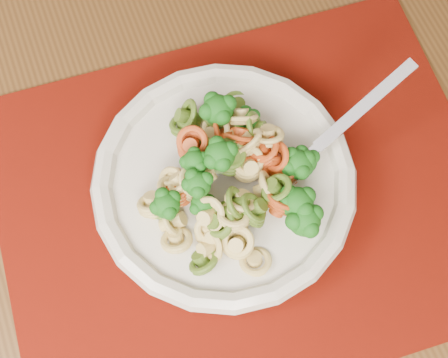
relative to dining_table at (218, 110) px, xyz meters
name	(u,v)px	position (x,y,z in m)	size (l,w,h in m)	color
dining_table	(218,110)	(0.00, 0.00, 0.00)	(1.36, 0.89, 0.71)	#523417
placemat	(244,200)	(-0.03, -0.15, 0.10)	(0.45, 0.35, 0.00)	#640E04
pasta_bowl	(224,184)	(-0.05, -0.14, 0.13)	(0.24, 0.24, 0.05)	beige
pasta_broccoli_heap	(224,177)	(-0.05, -0.14, 0.15)	(0.20, 0.20, 0.06)	tan
fork	(296,166)	(0.01, -0.15, 0.15)	(0.19, 0.02, 0.01)	silver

